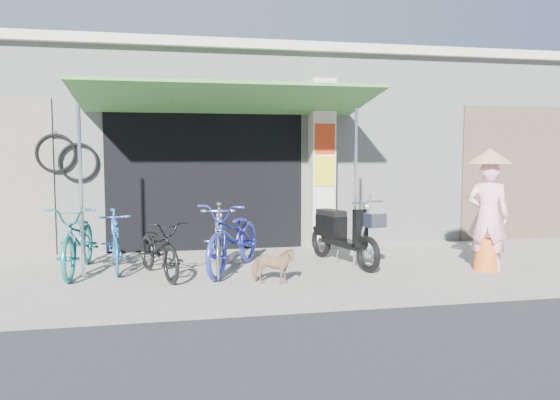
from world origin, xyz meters
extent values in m
plane|color=gray|center=(0.00, 0.00, 0.00)|extent=(80.00, 80.00, 0.00)
cube|color=#9EA49C|center=(0.00, 5.10, 1.75)|extent=(12.00, 5.00, 3.50)
cube|color=beige|center=(0.00, 5.10, 3.58)|extent=(12.30, 5.30, 0.16)
cube|color=black|center=(-1.20, 2.58, 1.25)|extent=(3.40, 0.06, 2.50)
cube|color=black|center=(-1.20, 2.59, 0.55)|extent=(3.06, 0.04, 1.10)
torus|color=black|center=(-3.30, 2.54, 1.55)|extent=(0.65, 0.05, 0.65)
cylinder|color=silver|center=(-3.30, 2.56, 1.87)|extent=(0.02, 0.02, 0.12)
torus|color=black|center=(-3.65, 2.54, 1.70)|extent=(0.65, 0.05, 0.65)
cylinder|color=silver|center=(-3.65, 2.56, 2.02)|extent=(0.02, 0.02, 0.12)
cube|color=beige|center=(0.85, 2.45, 1.50)|extent=(0.42, 0.42, 3.00)
cube|color=#B82B0D|center=(0.85, 2.23, 1.95)|extent=(0.36, 0.02, 0.52)
cube|color=gold|center=(0.85, 2.23, 1.38)|extent=(0.36, 0.02, 0.52)
cube|color=beige|center=(0.85, 2.23, 0.82)|extent=(0.36, 0.02, 0.50)
cube|color=#366D31|center=(-0.90, 1.65, 2.55)|extent=(4.60, 1.88, 0.35)
cylinder|color=silver|center=(-3.00, 0.75, 1.18)|extent=(0.05, 0.05, 2.36)
cylinder|color=silver|center=(0.90, 0.75, 1.18)|extent=(0.05, 0.05, 2.36)
cube|color=brown|center=(5.00, 2.59, 1.30)|extent=(2.60, 0.06, 2.60)
imported|color=#186C67|center=(-3.10, 1.08, 0.49)|extent=(0.73, 1.89, 0.98)
imported|color=#205496|center=(-2.61, 1.15, 0.44)|extent=(0.60, 1.52, 0.89)
imported|color=black|center=(-1.98, 0.60, 0.40)|extent=(1.01, 1.61, 0.80)
imported|color=#A0A1A5|center=(-1.15, 0.72, 0.50)|extent=(0.65, 1.71, 1.00)
imported|color=#232BA0|center=(-0.92, 0.75, 0.51)|extent=(1.47, 2.02, 1.01)
imported|color=tan|center=(-0.53, -0.13, 0.24)|extent=(0.63, 0.43, 0.48)
torus|color=black|center=(0.94, 0.29, 0.26)|extent=(0.23, 0.53, 0.52)
torus|color=black|center=(0.59, 1.52, 0.26)|extent=(0.23, 0.53, 0.52)
cube|color=black|center=(0.77, 0.90, 0.34)|extent=(0.46, 0.96, 0.10)
cube|color=black|center=(0.67, 1.24, 0.55)|extent=(0.39, 0.59, 0.34)
cube|color=black|center=(0.67, 1.24, 0.76)|extent=(0.38, 0.59, 0.09)
cube|color=black|center=(0.89, 0.48, 0.61)|extent=(0.24, 0.15, 0.55)
cylinder|color=silver|center=(0.93, 0.31, 1.01)|extent=(0.50, 0.17, 0.03)
cube|color=silver|center=(0.98, 0.14, 0.77)|extent=(0.30, 0.26, 0.20)
imported|color=#F3A4B6|center=(2.69, 0.09, 0.80)|extent=(0.69, 0.65, 1.59)
cone|color=#C7581C|center=(2.69, 0.09, 0.23)|extent=(0.38, 0.38, 0.46)
cone|color=tan|center=(2.69, 0.09, 1.66)|extent=(0.64, 0.64, 0.22)
camera|label=1|loc=(-1.82, -6.99, 1.71)|focal=35.00mm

